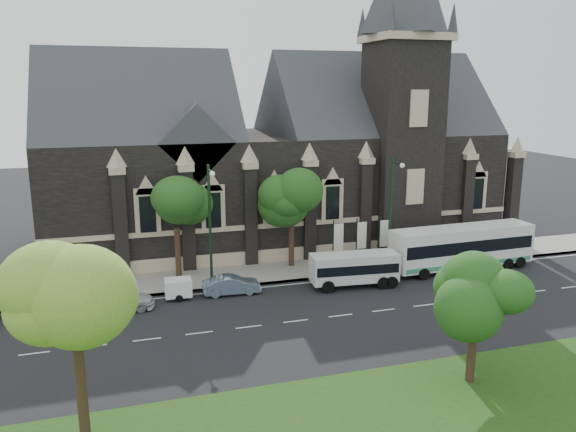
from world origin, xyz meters
name	(u,v)px	position (x,y,z in m)	size (l,w,h in m)	color
ground	(296,321)	(0.00, 0.00, 0.00)	(160.00, 160.00, 0.00)	black
sidewalk	(258,273)	(0.00, 9.50, 0.07)	(80.00, 5.00, 0.15)	gray
museum	(287,154)	(5.12, 18.78, 8.17)	(40.00, 17.70, 29.90)	black
tree_park_near	(79,290)	(-11.77, -8.77, 6.42)	(4.42, 4.42, 8.56)	black
tree_park_east	(477,291)	(6.18, -9.32, 4.62)	(3.40, 3.40, 6.28)	black
tree_walk_right	(293,196)	(3.21, 10.71, 5.82)	(4.08, 4.08, 7.80)	black
tree_walk_left	(178,203)	(-5.80, 10.70, 5.73)	(3.91, 3.91, 7.64)	black
street_lamp_near	(392,208)	(10.00, 7.09, 5.11)	(0.36, 1.88, 9.00)	black
street_lamp_mid	(210,220)	(-4.00, 7.09, 5.11)	(0.36, 1.88, 9.00)	black
banner_flag_left	(337,240)	(6.29, 9.00, 2.38)	(0.90, 0.10, 4.00)	black
banner_flag_center	(360,238)	(8.29, 9.00, 2.38)	(0.90, 0.10, 4.00)	black
banner_flag_right	(382,236)	(10.29, 9.00, 2.38)	(0.90, 0.10, 4.00)	black
tour_coach	(462,246)	(15.74, 5.96, 1.89)	(11.99, 3.13, 3.47)	silver
shuttle_bus	(354,267)	(6.03, 4.83, 1.43)	(6.49, 2.78, 2.44)	silver
box_trailer	(178,288)	(-6.52, 6.04, 0.79)	(2.63, 1.55, 1.39)	white
sedan	(232,285)	(-2.84, 5.86, 0.66)	(1.41, 4.03, 1.33)	slate
car_far_red	(39,311)	(-15.23, 4.82, 0.62)	(1.47, 3.65, 1.24)	maroon
car_far_white	(117,300)	(-10.55, 5.14, 0.68)	(1.92, 4.71, 1.37)	silver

